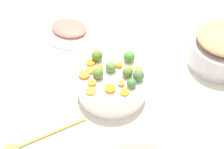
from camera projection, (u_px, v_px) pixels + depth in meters
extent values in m
cube|color=beige|center=(122.00, 104.00, 1.25)|extent=(2.40, 2.40, 0.02)
cylinder|color=white|center=(112.00, 85.00, 1.24)|extent=(0.25, 0.25, 0.09)
cylinder|color=#BAB6BF|center=(221.00, 53.00, 1.35)|extent=(0.26, 0.26, 0.10)
cylinder|color=orange|center=(90.00, 70.00, 1.22)|extent=(0.05, 0.05, 0.01)
cylinder|color=orange|center=(84.00, 75.00, 1.20)|extent=(0.06, 0.06, 0.01)
cylinder|color=orange|center=(91.00, 91.00, 1.15)|extent=(0.05, 0.05, 0.01)
cylinder|color=orange|center=(119.00, 65.00, 1.24)|extent=(0.03, 0.03, 0.01)
cylinder|color=orange|center=(110.00, 89.00, 1.16)|extent=(0.06, 0.06, 0.01)
cylinder|color=orange|center=(121.00, 84.00, 1.18)|extent=(0.03, 0.03, 0.01)
cylinder|color=orange|center=(125.00, 92.00, 1.15)|extent=(0.04, 0.04, 0.01)
cylinder|color=orange|center=(91.00, 63.00, 1.25)|extent=(0.05, 0.05, 0.01)
cylinder|color=orange|center=(100.00, 68.00, 1.23)|extent=(0.03, 0.03, 0.01)
cylinder|color=orange|center=(92.00, 83.00, 1.18)|extent=(0.04, 0.04, 0.01)
cylinder|color=orange|center=(130.00, 69.00, 1.23)|extent=(0.04, 0.04, 0.01)
cylinder|color=orange|center=(139.00, 70.00, 1.23)|extent=(0.03, 0.03, 0.01)
sphere|color=#498932|center=(129.00, 57.00, 1.25)|extent=(0.04, 0.04, 0.04)
sphere|color=#43783B|center=(132.00, 83.00, 1.16)|extent=(0.03, 0.03, 0.03)
sphere|color=#5D8640|center=(111.00, 67.00, 1.21)|extent=(0.04, 0.04, 0.04)
sphere|color=#517A23|center=(97.00, 56.00, 1.25)|extent=(0.04, 0.04, 0.04)
sphere|color=#48713D|center=(138.00, 75.00, 1.18)|extent=(0.04, 0.04, 0.04)
sphere|color=#52742E|center=(98.00, 73.00, 1.19)|extent=(0.04, 0.04, 0.04)
sphere|color=#54732E|center=(127.00, 72.00, 1.19)|extent=(0.04, 0.04, 0.04)
cube|color=#AE8940|center=(52.00, 133.00, 1.14)|extent=(0.19, 0.18, 0.01)
cylinder|color=white|center=(73.00, 29.00, 1.52)|extent=(0.27, 0.27, 0.01)
ellipsoid|color=#C1695A|center=(69.00, 28.00, 1.50)|extent=(0.16, 0.19, 0.03)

